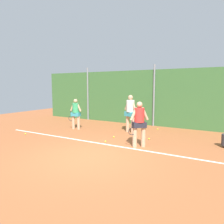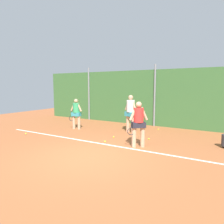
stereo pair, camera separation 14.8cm
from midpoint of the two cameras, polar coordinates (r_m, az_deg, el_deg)
ground_plane at (r=8.55m, az=1.74°, el=-8.46°), size 24.91×24.91×0.00m
hedge_fence_backdrop at (r=12.36m, az=12.04°, el=3.72°), size 16.11×0.25×3.21m
fence_post_left at (r=14.41m, az=-5.98°, el=4.87°), size 0.10×0.10×3.50m
fence_post_center at (r=12.19m, az=11.79°, el=4.37°), size 0.10×0.10×3.50m
court_baseline_paint at (r=8.24m, az=0.47°, el=-9.02°), size 11.77×0.10×0.01m
player_foreground_near at (r=7.89m, az=7.69°, el=-2.68°), size 0.60×0.60×1.71m
player_midcourt at (r=11.32m, az=-9.30°, el=-0.08°), size 0.75×0.35×1.61m
player_backcourt_far at (r=10.38m, az=5.45°, el=0.12°), size 0.74×0.48×1.85m
tennis_ball_0 at (r=9.25m, az=10.36°, el=-7.17°), size 0.07×0.07×0.07m
tennis_ball_1 at (r=11.35m, az=12.75°, el=-4.58°), size 0.07×0.07×0.07m
tennis_ball_2 at (r=14.25m, az=-8.38°, el=-2.13°), size 0.07×0.07×0.07m
tennis_ball_3 at (r=10.87m, az=-21.90°, el=-5.43°), size 0.07×0.07×0.07m
tennis_ball_5 at (r=8.70m, az=-1.43°, el=-7.96°), size 0.07×0.07×0.07m
tennis_ball_7 at (r=9.42m, az=0.89°, el=-6.78°), size 0.07×0.07×0.07m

